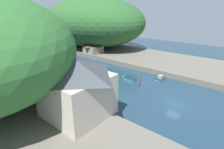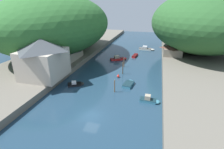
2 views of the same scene
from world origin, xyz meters
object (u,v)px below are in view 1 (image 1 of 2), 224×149
object	(u,v)px
boat_moored_right	(161,78)
channel_buoy_near	(109,79)
boat_cabin_cruiser	(65,63)
boat_red_skiff	(56,55)
boathouse_shed	(25,83)
right_bank_cottage	(93,47)
person_on_quay	(67,91)
person_by_boathouse	(75,96)
waterfront_building	(77,87)
boat_white_cruiser	(64,70)
boat_far_upstream	(108,101)
boat_yellow_tender	(129,78)

from	to	relation	value
boat_moored_right	channel_buoy_near	size ratio (longest dim) A/B	3.73
boat_cabin_cruiser	boat_red_skiff	bearing A→B (deg)	79.96
boathouse_shed	right_bank_cottage	bearing A→B (deg)	21.15
right_bank_cottage	person_on_quay	size ratio (longest dim) A/B	3.78
channel_buoy_near	person_by_boathouse	distance (m)	14.61
boathouse_shed	boat_cabin_cruiser	bearing A→B (deg)	34.24
waterfront_building	channel_buoy_near	bearing A→B (deg)	23.91
boat_white_cruiser	channel_buoy_near	size ratio (longest dim) A/B	5.44
boathouse_shed	channel_buoy_near	xyz separation A→B (m)	(17.63, -7.28, -2.88)
boat_white_cruiser	boat_red_skiff	bearing A→B (deg)	121.42
waterfront_building	boat_red_skiff	xyz separation A→B (m)	(21.08, 37.80, -5.68)
boat_far_upstream	boat_cabin_cruiser	distance (m)	29.11
boat_red_skiff	right_bank_cottage	bearing A→B (deg)	42.53
channel_buoy_near	waterfront_building	bearing A→B (deg)	-156.09
waterfront_building	person_on_quay	xyz separation A→B (m)	(2.62, 6.42, -3.73)
waterfront_building	boat_far_upstream	xyz separation A→B (m)	(7.64, 0.32, -5.85)
boat_white_cruiser	right_bank_cottage	bearing A→B (deg)	74.14
boat_far_upstream	boat_red_skiff	xyz separation A→B (m)	(13.45, 37.48, 0.16)
boathouse_shed	boat_red_skiff	distance (m)	32.56
person_on_quay	boat_red_skiff	bearing A→B (deg)	-12.55
channel_buoy_near	person_by_boathouse	world-z (taller)	person_by_boathouse
boat_yellow_tender	boat_red_skiff	distance (m)	34.26
waterfront_building	person_by_boathouse	size ratio (longest dim) A/B	5.80
boat_red_skiff	boat_moored_right	bearing A→B (deg)	8.05
person_on_quay	boat_white_cruiser	bearing A→B (deg)	-15.99
boat_moored_right	channel_buoy_near	bearing A→B (deg)	-136.67
boat_yellow_tender	boat_moored_right	bearing A→B (deg)	-43.34
right_bank_cottage	boat_red_skiff	xyz separation A→B (m)	(-9.17, 11.08, -2.97)
boat_white_cruiser	boat_red_skiff	world-z (taller)	boat_white_cruiser
person_by_boathouse	right_bank_cottage	bearing A→B (deg)	-60.43
right_bank_cottage	channel_buoy_near	xyz separation A→B (m)	(-14.06, -19.54, -3.02)
boat_far_upstream	person_on_quay	bearing A→B (deg)	-168.39
boat_cabin_cruiser	person_on_quay	distance (m)	26.16
boathouse_shed	right_bank_cottage	size ratio (longest dim) A/B	1.62
boat_yellow_tender	boat_red_skiff	xyz separation A→B (m)	(1.51, 34.23, 0.12)
right_bank_cottage	boat_cabin_cruiser	distance (m)	12.81
boat_red_skiff	boathouse_shed	bearing A→B (deg)	-41.07
right_bank_cottage	boat_yellow_tender	world-z (taller)	right_bank_cottage
boathouse_shed	boat_white_cruiser	world-z (taller)	boathouse_shed
person_on_quay	boathouse_shed	bearing A→B (deg)	44.73
boat_white_cruiser	boat_yellow_tender	size ratio (longest dim) A/B	1.26
right_bank_cottage	boat_red_skiff	distance (m)	14.69
boat_white_cruiser	person_on_quay	xyz separation A→B (m)	(-10.35, -15.40, 1.94)
right_bank_cottage	boat_white_cruiser	bearing A→B (deg)	-164.18
boat_white_cruiser	boat_moored_right	bearing A→B (deg)	-6.23
boat_yellow_tender	channel_buoy_near	distance (m)	4.95
boat_white_cruiser	person_by_boathouse	xyz separation A→B (m)	(-10.74, -18.44, 1.94)
boat_far_upstream	channel_buoy_near	size ratio (longest dim) A/B	3.93
boat_moored_right	channel_buoy_near	xyz separation A→B (m)	(-8.56, 10.10, -0.01)
boat_cabin_cruiser	boat_moored_right	world-z (taller)	boat_moored_right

